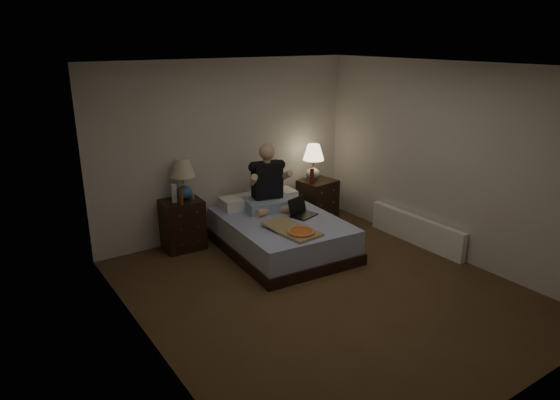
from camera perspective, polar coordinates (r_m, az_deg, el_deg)
floor at (r=5.85m, az=5.02°, el=-10.26°), size 4.00×4.50×0.00m
ceiling at (r=5.15m, az=5.81°, el=15.00°), size 4.00×4.50×0.00m
wall_back at (r=7.19m, az=-6.06°, el=5.84°), size 4.00×0.00×2.50m
wall_front at (r=4.00m, az=26.27°, el=-6.32°), size 4.00×0.00×2.50m
wall_left at (r=4.44m, az=-15.11°, el=-2.66°), size 0.00×4.50×2.50m
wall_right at (r=6.77m, az=18.66°, el=4.21°), size 0.00×4.50×2.50m
bed at (r=6.76m, az=0.16°, el=-3.96°), size 1.50×1.93×0.46m
nightstand_left at (r=6.93m, az=-11.14°, el=-2.71°), size 0.55×0.50×0.69m
nightstand_right at (r=7.81m, az=4.30°, el=-0.08°), size 0.56×0.52×0.66m
lamp_left at (r=6.76m, az=-11.01°, el=2.33°), size 0.39×0.39×0.56m
lamp_right at (r=7.66m, az=3.83°, el=4.32°), size 0.36×0.36×0.56m
water_bottle at (r=6.71m, az=-12.02°, el=0.76°), size 0.07×0.07×0.25m
soda_can at (r=6.80m, az=-10.03°, el=0.47°), size 0.07×0.07×0.10m
beer_bottle_left at (r=6.61m, az=-11.27°, el=0.46°), size 0.06×0.06×0.23m
beer_bottle_right at (r=7.53m, az=3.66°, el=2.77°), size 0.06×0.06×0.23m
person at (r=6.88m, az=-1.35°, el=2.57°), size 0.75×0.64×0.93m
laptop at (r=6.73m, az=2.79°, el=-0.89°), size 0.41×0.37×0.24m
pizza_box at (r=6.11m, az=2.44°, el=-3.74°), size 0.47×0.80×0.08m
radiator at (r=7.24m, az=15.28°, el=-3.32°), size 0.10×1.60×0.40m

